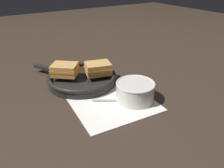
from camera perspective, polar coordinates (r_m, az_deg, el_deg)
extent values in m
plane|color=#382B21|center=(0.79, 0.79, -4.77)|extent=(4.00, 4.00, 0.00)
cube|color=white|center=(0.78, 0.60, -5.16)|extent=(0.30, 0.26, 0.00)
cylinder|color=silver|center=(0.78, 6.06, -2.08)|extent=(0.14, 0.14, 0.07)
cylinder|color=orange|center=(0.77, 6.14, -0.65)|extent=(0.12, 0.12, 0.01)
torus|color=silver|center=(0.77, 6.19, 0.07)|extent=(0.14, 0.14, 0.01)
cube|color=silver|center=(0.79, -1.49, -4.17)|extent=(0.09, 0.06, 0.01)
ellipsoid|color=silver|center=(0.79, 3.90, -4.17)|extent=(0.05, 0.05, 0.01)
cylinder|color=black|center=(0.92, -7.76, 0.89)|extent=(0.28, 0.28, 0.02)
torus|color=black|center=(0.91, -7.84, 2.07)|extent=(0.28, 0.28, 0.02)
cube|color=black|center=(1.03, -16.98, 4.07)|extent=(0.08, 0.12, 0.01)
cube|color=tan|center=(0.90, -3.66, 3.30)|extent=(0.12, 0.10, 0.02)
cube|color=orange|center=(0.90, -3.69, 4.11)|extent=(0.12, 0.10, 0.01)
cube|color=tan|center=(0.89, -3.71, 4.94)|extent=(0.12, 0.10, 0.02)
cube|color=tan|center=(0.91, -12.14, 2.89)|extent=(0.13, 0.12, 0.02)
cube|color=orange|center=(0.90, -12.23, 3.70)|extent=(0.13, 0.13, 0.01)
cube|color=tan|center=(0.90, -12.31, 4.52)|extent=(0.13, 0.12, 0.02)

